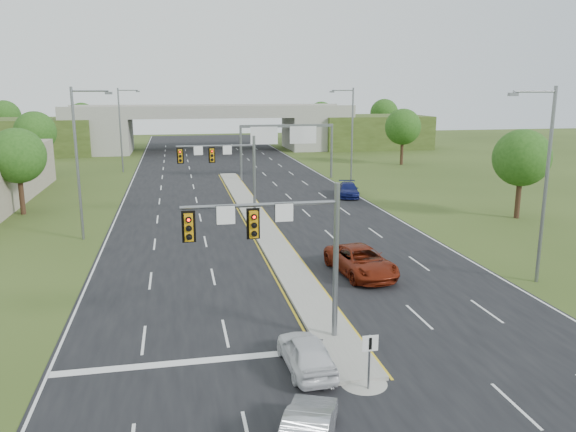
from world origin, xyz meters
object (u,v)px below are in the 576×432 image
Objects in this scene: signal_mast_near at (284,239)px; sign_gantry at (286,136)px; signal_mast_far at (228,163)px; keep_right_sign at (370,353)px; car_far_a at (361,261)px; car_far_b at (348,190)px; overpass at (211,131)px; car_white at (306,353)px; car_silver at (308,431)px.

sign_gantry is (8.95, 44.99, 0.51)m from signal_mast_near.
signal_mast_near is 45.88m from sign_gantry.
signal_mast_far is 3.18× the size of keep_right_sign.
car_far_b is at bearing 67.59° from car_far_a.
overpass is (-6.68, 35.08, -1.69)m from sign_gantry.
car_white is (0.39, -2.43, -4.00)m from signal_mast_near.
signal_mast_far is 0.60× the size of sign_gantry.
car_silver is 0.84× the size of car_far_b.
signal_mast_near is at bearing -90.00° from signal_mast_far.
signal_mast_far is 1.18× the size of car_far_a.
car_far_a is at bearing -69.54° from signal_mast_far.
car_white is at bearing -80.57° from car_silver.
signal_mast_near is 4.69m from car_white.
keep_right_sign is at bearing -63.06° from signal_mast_near.
car_far_a is 25.04m from car_far_b.
signal_mast_far is 1.69× the size of car_white.
car_white is at bearing -89.18° from signal_mast_far.
car_silver is 17.17m from car_far_a.
sign_gantry is at bearing -78.41° from car_silver.
signal_mast_near is at bearing -99.03° from car_far_b.
car_far_b is (13.74, 39.79, 0.03)m from car_silver.
sign_gantry reaches higher than car_far_b.
signal_mast_near is 1.69× the size of car_white.
overpass is at bearing -93.63° from car_white.
overpass reaches higher than car_white.
overpass is 87.60m from car_silver.
signal_mast_near is 5.94m from keep_right_sign.
car_silver is 0.69× the size of car_far_a.
car_far_a is at bearing -121.05° from car_white.
overpass is 82.57m from car_white.
sign_gantry is at bearing -79.21° from overpass.
signal_mast_near is 1.44× the size of car_far_b.
keep_right_sign reaches higher than car_far_a.
signal_mast_near is at bearing -73.55° from car_silver.
overpass is at bearing -69.91° from car_silver.
car_white is at bearing 132.71° from keep_right_sign.
signal_mast_far is at bearing -114.11° from sign_gantry.
car_far_b is at bearing -77.30° from overpass.
signal_mast_far is at bearing 90.00° from signal_mast_near.
car_white is (0.39, -27.43, -4.00)m from signal_mast_far.
car_far_b is (13.01, 7.37, -4.00)m from signal_mast_far.
car_white is (-8.56, -47.42, -4.51)m from sign_gantry.
car_far_b reaches higher than car_silver.
signal_mast_near is 3.18× the size of keep_right_sign.
car_far_a is at bearing 52.91° from signal_mast_near.
keep_right_sign is 0.19× the size of sign_gantry.
car_silver is at bearing 75.04° from car_white.
overpass reaches higher than sign_gantry.
signal_mast_near is at bearing -83.17° from car_white.
overpass is 19.61× the size of car_silver.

